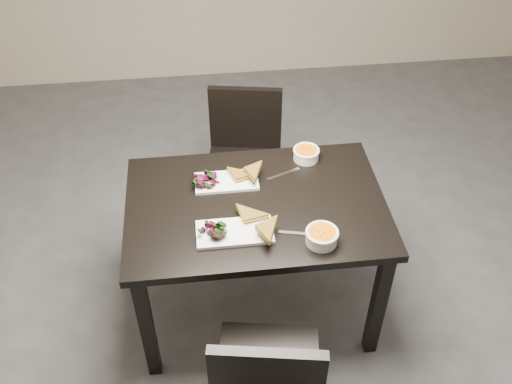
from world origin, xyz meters
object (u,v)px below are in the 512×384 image
Objects in this scene: plate_far at (226,182)px; soup_bowl_far at (306,153)px; table at (256,219)px; chair_near at (267,379)px; chair_far at (244,153)px; soup_bowl_near at (322,236)px; plate_near at (235,232)px.

soup_bowl_far is at bearing 18.56° from plate_far.
chair_near reaches higher than table.
chair_near is 1.00× the size of chair_far.
plate_near is at bearing 165.74° from soup_bowl_near.
soup_bowl_near reaches higher than plate_near.
table is at bearing 57.69° from plate_near.
chair_far is at bearing 97.64° from chair_near.
table is 1.41× the size of chair_near.
table is 0.44m from soup_bowl_far.
chair_far is 5.93× the size of soup_bowl_near.
chair_far reaches higher than soup_bowl_far.
chair_near is 2.81× the size of plate_far.
table is 9.05× the size of soup_bowl_far.
chair_near reaches higher than soup_bowl_near.
chair_far reaches higher than soup_bowl_near.
soup_bowl_near is (0.36, -0.09, 0.03)m from plate_near.
plate_near is 0.38m from soup_bowl_near.
chair_near reaches higher than plate_far.
plate_near is at bearing -122.31° from table.
soup_bowl_near is at bearing -66.66° from chair_far.
chair_near reaches higher than soup_bowl_far.
chair_far reaches higher than plate_near.
table is 0.74m from chair_far.
soup_bowl_far is at bearing -47.37° from chair_far.
soup_bowl_near reaches higher than soup_bowl_far.
table is at bearing -133.94° from soup_bowl_far.
chair_near is (-0.04, -0.74, -0.17)m from table.
chair_far is at bearing 76.03° from plate_far.
plate_far is (-0.14, -0.57, 0.27)m from chair_far.
plate_near is 0.63m from soup_bowl_far.
chair_far is at bearing 88.65° from table.
plate_near is (-0.11, -0.18, 0.11)m from table.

